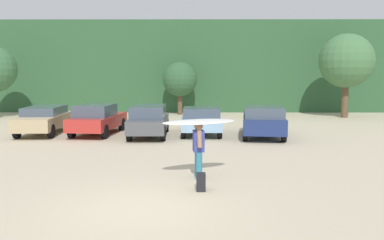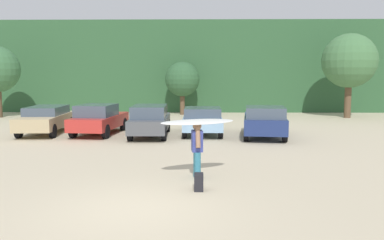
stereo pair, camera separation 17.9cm
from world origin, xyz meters
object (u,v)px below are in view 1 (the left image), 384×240
object	(u,v)px
parked_car_navy	(263,121)
parked_car_red	(97,119)
parked_car_sky_blue	(201,120)
person_adult	(198,146)
parked_car_dark_gray	(149,120)
backpack_dropped	(201,182)
parked_car_tan	(44,119)
surfboard_white	(199,122)

from	to	relation	value
parked_car_navy	parked_car_red	bearing A→B (deg)	90.65
parked_car_navy	parked_car_sky_blue	bearing A→B (deg)	79.13
parked_car_sky_blue	parked_car_navy	size ratio (longest dim) A/B	0.96
parked_car_sky_blue	person_adult	xyz separation A→B (m)	(-0.23, -8.67, 0.19)
parked_car_sky_blue	person_adult	world-z (taller)	person_adult
parked_car_red	person_adult	bearing A→B (deg)	-143.57
parked_car_dark_gray	person_adult	bearing A→B (deg)	-164.71
backpack_dropped	parked_car_navy	bearing A→B (deg)	70.57
parked_car_red	parked_car_navy	bearing A→B (deg)	-90.26
parked_car_tan	parked_car_red	xyz separation A→B (m)	(2.81, -0.29, 0.03)
parked_car_tan	backpack_dropped	bearing A→B (deg)	-145.16
parked_car_navy	backpack_dropped	xyz separation A→B (m)	(-3.17, -8.98, -0.58)
parked_car_tan	person_adult	world-z (taller)	person_adult
parked_car_dark_gray	backpack_dropped	size ratio (longest dim) A/B	10.17
parked_car_dark_gray	parked_car_sky_blue	distance (m)	2.66
parked_car_red	person_adult	world-z (taller)	person_adult
surfboard_white	backpack_dropped	xyz separation A→B (m)	(0.03, -1.16, -1.45)
parked_car_dark_gray	surfboard_white	distance (m)	8.54
parked_car_dark_gray	parked_car_sky_blue	size ratio (longest dim) A/B	1.09
person_adult	surfboard_white	distance (m)	0.75
surfboard_white	person_adult	bearing A→B (deg)	-99.49
person_adult	backpack_dropped	distance (m)	1.46
parked_car_navy	backpack_dropped	world-z (taller)	parked_car_navy
parked_car_red	parked_car_dark_gray	distance (m)	2.74
parked_car_dark_gray	person_adult	distance (m)	8.39
parked_car_dark_gray	parked_car_navy	xyz separation A→B (m)	(5.57, -0.35, -0.00)
parked_car_red	parked_car_dark_gray	bearing A→B (deg)	-96.23
parked_car_tan	parked_car_sky_blue	xyz separation A→B (m)	(8.07, -0.26, -0.02)
parked_car_dark_gray	parked_car_tan	bearing A→B (deg)	79.87
parked_car_sky_blue	surfboard_white	distance (m)	8.84
parked_car_dark_gray	person_adult	size ratio (longest dim) A/B	2.74
parked_car_tan	parked_car_red	world-z (taller)	parked_car_red
parked_car_tan	parked_car_sky_blue	bearing A→B (deg)	-94.72
parked_car_red	parked_car_tan	bearing A→B (deg)	90.32
backpack_dropped	parked_car_red	bearing A→B (deg)	117.12
parked_car_red	backpack_dropped	size ratio (longest dim) A/B	10.02
surfboard_white	backpack_dropped	size ratio (longest dim) A/B	5.12
person_adult	backpack_dropped	xyz separation A→B (m)	(0.05, -1.27, -0.72)
parked_car_navy	person_adult	bearing A→B (deg)	164.47
person_adult	parked_car_red	bearing A→B (deg)	-66.22
parked_car_navy	parked_car_dark_gray	bearing A→B (deg)	93.58
person_adult	surfboard_white	xyz separation A→B (m)	(0.02, -0.11, 0.74)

